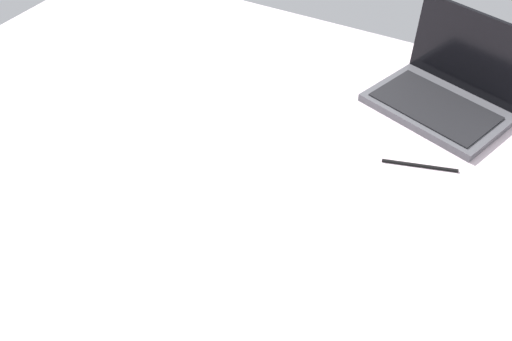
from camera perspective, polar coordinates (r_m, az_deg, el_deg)
The scene contains 3 objects.
bed_mattress at distance 135.82cm, azimuth -4.66°, elevation -0.25°, with size 180.00×140.00×18.00cm, color silver.
laptop at distance 147.43cm, azimuth 19.44°, elevation 7.79°, with size 38.70×32.51×23.00cm.
charger_cable at distance 129.09cm, azimuth 16.82°, elevation 0.49°, with size 17.00×0.60×0.60cm, color black.
Camera 1 is at (57.03, -81.00, 101.91)cm, focal length 38.07 mm.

